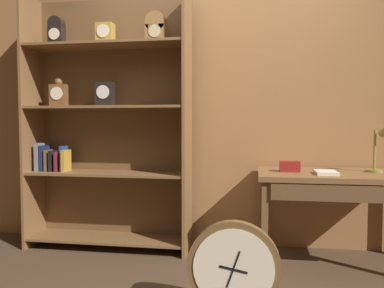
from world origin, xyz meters
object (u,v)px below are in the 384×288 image
Objects in this scene: desk_lamp at (380,145)px; toolbox_small at (290,166)px; open_repair_manual at (326,173)px; round_clock_large at (234,270)px; bookshelf at (106,122)px; workbench at (335,183)px.

desk_lamp is 0.73m from toolbox_small.
open_repair_manual is 1.21m from round_clock_large.
bookshelf reaches higher than desk_lamp.
workbench is 0.38m from toolbox_small.
open_repair_manual is at bearing -23.80° from toolbox_small.
open_repair_manual is (0.26, -0.12, -0.03)m from toolbox_small.
round_clock_large is (-0.75, -1.01, -0.37)m from workbench.
round_clock_large is at bearing -110.86° from toolbox_small.
bookshelf is at bearing 177.68° from desk_lamp.
toolbox_small is (-0.71, -0.06, -0.18)m from desk_lamp.
desk_lamp is at bearing 20.92° from open_repair_manual.
bookshelf is 2.34m from desk_lamp.
toolbox_small is at bearing 69.14° from round_clock_large.
toolbox_small is at bearing 155.14° from open_repair_manual.
workbench is 2.08× the size of round_clock_large.
toolbox_small is (-0.35, 0.01, 0.13)m from workbench.
round_clock_large is (1.23, -1.18, -0.86)m from bookshelf.
round_clock_large is (-0.39, -1.03, -0.50)m from toolbox_small.
desk_lamp is 1.81× the size of open_repair_manual.
desk_lamp reaches higher than toolbox_small.
toolbox_small is (1.62, -0.16, -0.36)m from bookshelf.
desk_lamp is at bearing 11.91° from workbench.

